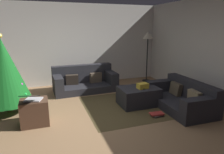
% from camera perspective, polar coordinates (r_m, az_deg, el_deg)
% --- Properties ---
extents(ground_plane, '(6.40, 6.40, 0.00)m').
position_cam_1_polar(ground_plane, '(4.13, -5.85, -13.13)').
color(ground_plane, '#93704C').
extents(rear_partition, '(6.40, 0.12, 2.60)m').
position_cam_1_polar(rear_partition, '(6.79, -12.47, 8.85)').
color(rear_partition, silver).
rests_on(rear_partition, ground_plane).
extents(corner_partition, '(0.12, 6.40, 2.60)m').
position_cam_1_polar(corner_partition, '(5.37, 28.56, 6.17)').
color(corner_partition, silver).
rests_on(corner_partition, ground_plane).
extents(couch_left, '(1.85, 0.94, 0.74)m').
position_cam_1_polar(couch_left, '(6.16, -7.81, -1.10)').
color(couch_left, '#26262B').
rests_on(couch_left, ground_plane).
extents(couch_right, '(0.94, 1.70, 0.64)m').
position_cam_1_polar(couch_right, '(5.08, 19.28, -5.49)').
color(couch_right, '#26262B').
rests_on(couch_right, ground_plane).
extents(ottoman, '(0.94, 0.68, 0.44)m').
position_cam_1_polar(ottoman, '(5.02, 7.48, -5.39)').
color(ottoman, '#26262B').
rests_on(ottoman, ground_plane).
extents(gift_box, '(0.27, 0.20, 0.13)m').
position_cam_1_polar(gift_box, '(4.88, 8.64, -2.48)').
color(gift_box, gold).
rests_on(gift_box, ottoman).
extents(tv_remote, '(0.10, 0.17, 0.02)m').
position_cam_1_polar(tv_remote, '(4.89, 8.69, -3.12)').
color(tv_remote, black).
rests_on(tv_remote, ottoman).
extents(christmas_tree, '(1.06, 1.06, 1.74)m').
position_cam_1_polar(christmas_tree, '(4.97, -28.08, 1.41)').
color(christmas_tree, brown).
rests_on(christmas_tree, ground_plane).
extents(side_table, '(0.52, 0.44, 0.50)m').
position_cam_1_polar(side_table, '(4.29, -20.95, -9.23)').
color(side_table, '#4C3323').
rests_on(side_table, ground_plane).
extents(laptop, '(0.42, 0.49, 0.18)m').
position_cam_1_polar(laptop, '(4.13, -21.61, -5.59)').
color(laptop, silver).
rests_on(laptop, side_table).
extents(book_stack, '(0.30, 0.21, 0.07)m').
position_cam_1_polar(book_stack, '(4.53, 12.52, -10.28)').
color(book_stack, '#4C423D').
rests_on(book_stack, ground_plane).
extents(corner_lamp, '(0.36, 0.36, 1.71)m').
position_cam_1_polar(corner_lamp, '(7.05, 10.08, 10.44)').
color(corner_lamp, black).
rests_on(corner_lamp, ground_plane).
extents(area_rug, '(2.60, 2.00, 0.01)m').
position_cam_1_polar(area_rug, '(5.09, 7.40, -7.69)').
color(area_rug, '#4F4226').
rests_on(area_rug, ground_plane).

